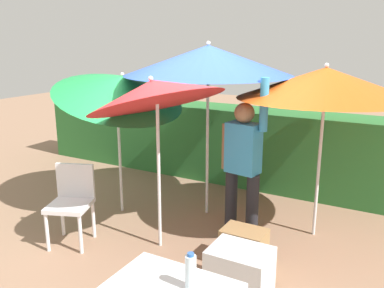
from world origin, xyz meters
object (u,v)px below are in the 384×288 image
at_px(umbrella_rainbow, 154,92).
at_px(bottle_water, 191,272).
at_px(cooler_box, 240,272).
at_px(umbrella_yellow, 325,83).
at_px(chair_plastic, 72,199).
at_px(person_vendor, 243,162).
at_px(umbrella_orange, 120,87).
at_px(crate_cardboard, 244,248).
at_px(umbrella_navy, 208,60).

height_order(umbrella_rainbow, bottle_water, umbrella_rainbow).
distance_m(umbrella_rainbow, cooler_box, 1.93).
distance_m(umbrella_yellow, chair_plastic, 3.08).
xyz_separation_m(person_vendor, chair_plastic, (-1.66, -0.96, -0.42)).
bearing_deg(umbrella_rainbow, person_vendor, 39.03).
height_order(umbrella_orange, chair_plastic, umbrella_orange).
relative_size(umbrella_orange, bottle_water, 8.88).
distance_m(chair_plastic, bottle_water, 2.49).
height_order(person_vendor, crate_cardboard, person_vendor).
relative_size(umbrella_yellow, crate_cardboard, 4.58).
distance_m(chair_plastic, crate_cardboard, 1.98).
relative_size(person_vendor, cooler_box, 3.45).
height_order(umbrella_rainbow, cooler_box, umbrella_rainbow).
xyz_separation_m(umbrella_rainbow, umbrella_yellow, (1.46, 1.15, 0.06)).
distance_m(umbrella_orange, umbrella_navy, 1.17).
relative_size(umbrella_rainbow, umbrella_yellow, 1.06).
xyz_separation_m(umbrella_rainbow, crate_cardboard, (0.99, 0.10, -1.53)).
distance_m(umbrella_orange, bottle_water, 3.18).
height_order(umbrella_navy, cooler_box, umbrella_navy).
relative_size(person_vendor, chair_plastic, 2.11).
distance_m(umbrella_rainbow, umbrella_navy, 1.12).
distance_m(person_vendor, cooler_box, 1.26).
bearing_deg(chair_plastic, crate_cardboard, 13.58).
bearing_deg(person_vendor, umbrella_navy, 145.01).
bearing_deg(umbrella_navy, person_vendor, -34.99).
bearing_deg(crate_cardboard, umbrella_yellow, 65.71).
distance_m(cooler_box, bottle_water, 1.32).
bearing_deg(umbrella_navy, crate_cardboard, -46.70).
bearing_deg(cooler_box, bottle_water, -83.34).
height_order(umbrella_yellow, umbrella_navy, umbrella_navy).
height_order(person_vendor, bottle_water, person_vendor).
height_order(person_vendor, cooler_box, person_vendor).
height_order(umbrella_orange, cooler_box, umbrella_orange).
relative_size(chair_plastic, bottle_water, 3.71).
bearing_deg(cooler_box, person_vendor, 111.79).
bearing_deg(umbrella_orange, umbrella_yellow, 12.11).
distance_m(umbrella_yellow, umbrella_navy, 1.41).
bearing_deg(cooler_box, umbrella_orange, 154.68).
distance_m(umbrella_navy, chair_plastic, 2.29).
distance_m(umbrella_rainbow, crate_cardboard, 1.83).
bearing_deg(crate_cardboard, umbrella_orange, 164.91).
relative_size(umbrella_orange, chair_plastic, 2.39).
bearing_deg(umbrella_navy, bottle_water, -65.01).
height_order(umbrella_orange, crate_cardboard, umbrella_orange).
xyz_separation_m(cooler_box, bottle_water, (0.13, -1.14, 0.66)).
bearing_deg(umbrella_navy, umbrella_rainbow, -93.32).
height_order(umbrella_orange, bottle_water, umbrella_orange).
bearing_deg(cooler_box, umbrella_yellow, 77.88).
relative_size(chair_plastic, cooler_box, 1.63).
height_order(umbrella_navy, bottle_water, umbrella_navy).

